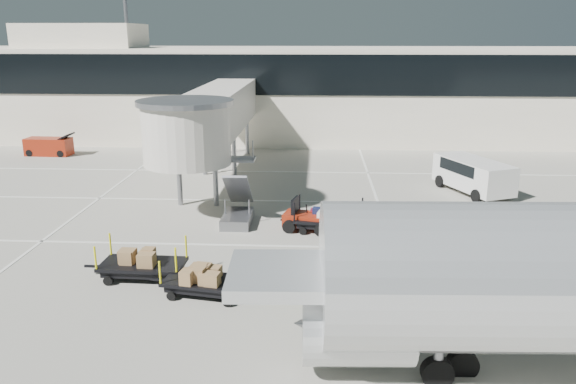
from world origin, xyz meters
name	(u,v)px	position (x,y,z in m)	size (l,w,h in m)	color
ground	(254,263)	(0.00, 0.00, 0.00)	(140.00, 140.00, 0.00)	#A4A193
lane_markings	(261,199)	(-0.67, 9.33, 0.01)	(40.00, 30.00, 0.02)	silver
terminal	(286,92)	(-0.35, 29.94, 4.11)	(64.00, 12.11, 15.20)	#EFE4CD
jet_bridge	(211,117)	(-3.97, 12.26, 4.28)	(5.70, 20.40, 6.03)	beige
baggage_tug	(310,219)	(2.23, 4.17, 0.57)	(2.60, 2.00, 1.57)	maroon
suitcase_cart	(330,221)	(3.18, 4.08, 0.55)	(4.04, 2.04, 1.55)	black
box_cart_near	(207,282)	(-1.36, -3.08, 0.56)	(3.78, 2.01, 1.45)	black
box_cart_far	(139,264)	(-4.28, -1.68, 0.58)	(3.97, 1.71, 1.55)	black
ground_worker	(303,275)	(2.08, -3.04, 0.88)	(0.64, 0.42, 1.77)	#83DA17
minivan	(472,173)	(11.74, 11.52, 1.19)	(3.99, 5.65, 1.99)	silver
belt_loader	(49,147)	(-18.40, 20.58, 0.68)	(3.74, 1.64, 1.77)	maroon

